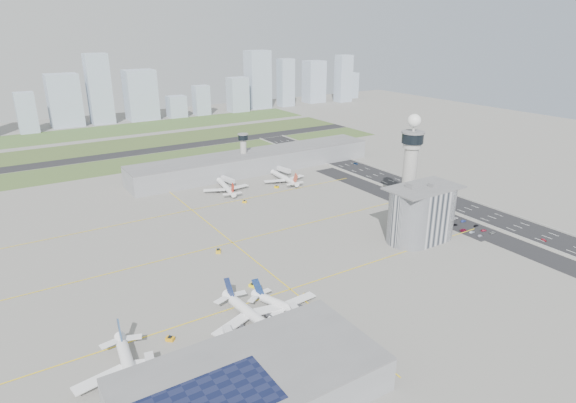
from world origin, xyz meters
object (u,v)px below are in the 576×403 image
control_tower (411,162)px  tug_1 (252,285)px  car_lot_4 (442,220)px  jet_bridge_near_2 (305,326)px  airplane_near_b (255,312)px  tug_4 (245,201)px  airplane_near_c (290,304)px  car_lot_2 (463,230)px  car_lot_5 (434,218)px  car_hw_0 (544,240)px  car_lot_7 (484,230)px  tug_5 (277,187)px  airplane_near_a (129,366)px  airplane_far_b (284,175)px  jet_bridge_far_1 (278,170)px  car_lot_8 (476,225)px  car_hw_2 (356,164)px  car_lot_6 (493,233)px  jet_bridge_far_0 (222,179)px  car_lot_1 (472,232)px  secondary_tower (243,150)px  car_lot_3 (454,225)px  car_lot_10 (455,218)px  car_lot_11 (447,215)px  airplane_far_a (226,184)px  tug_3 (218,251)px  tug_0 (170,338)px  car_hw_1 (417,189)px  car_hw_4 (303,151)px  admin_building (422,213)px  jet_bridge_near_1 (237,353)px  jet_bridge_near_0 (155,384)px  tug_2 (306,295)px

control_tower → tug_1: size_ratio=21.18×
car_lot_4 → jet_bridge_near_2: bearing=100.9°
airplane_near_b → tug_4: bearing=148.7°
airplane_near_c → car_lot_2: size_ratio=8.69×
car_lot_5 → car_hw_0: car_lot_5 is taller
car_lot_7 → tug_5: bearing=32.4°
airplane_near_a → airplane_far_b: airplane_near_a is taller
jet_bridge_far_1 → car_lot_8: jet_bridge_far_1 is taller
car_hw_2 → car_lot_6: bearing=-109.2°
airplane_far_b → jet_bridge_far_0: airplane_far_b is taller
jet_bridge_far_1 → car_hw_2: (70.90, -14.06, -2.23)m
car_lot_1 → car_lot_4: 21.97m
secondary_tower → car_lot_3: secondary_tower is taller
car_lot_4 → car_lot_6: bearing=-170.6°
airplane_near_c → car_lot_5: (134.12, 41.57, -4.85)m
jet_bridge_far_1 → car_lot_1: (31.81, -165.12, -2.26)m
car_lot_8 → car_lot_10: size_ratio=0.87×
airplane_near_b → car_lot_11: bearing=98.2°
airplane_far_a → tug_3: size_ratio=11.14×
control_tower → tug_1: control_tower is taller
tug_0 → car_hw_1: 227.58m
secondary_tower → car_hw_0: (78.81, -211.86, -18.24)m
car_lot_1 → car_lot_2: car_lot_2 is taller
airplane_near_a → car_hw_4: airplane_near_a is taller
car_hw_0 → car_lot_2: bearing=136.7°
tug_0 → car_lot_7: bearing=-42.1°
car_lot_2 → admin_building: bearing=75.7°
car_lot_3 → car_lot_5: (-1.55, 14.24, 0.04)m
airplane_near_b → airplane_far_b: (110.41, 154.66, -0.55)m
airplane_near_c → jet_bridge_near_1: airplane_near_c is taller
jet_bridge_far_0 → car_lot_4: (81.72, -143.16, -2.24)m
car_lot_2 → car_hw_0: (26.81, -33.49, -0.07)m
jet_bridge_near_1 → car_lot_2: bearing=-68.8°
car_lot_4 → car_hw_2: (39.18, 129.09, 0.01)m
car_lot_11 → car_hw_4: (15.74, 186.44, 0.02)m
admin_building → car_hw_2: (70.91, 139.93, -14.68)m
admin_building → car_lot_2: (30.01, -6.38, -14.68)m
airplane_near_c → car_hw_4: size_ratio=11.00×
car_lot_4 → car_hw_1: car_hw_1 is taller
secondary_tower → tug_3: bearing=-122.7°
airplane_far_b → tug_5: 16.39m
jet_bridge_near_0 → car_hw_4: jet_bridge_near_0 is taller
tug_1 → jet_bridge_far_0: bearing=44.8°
tug_4 → car_hw_0: size_ratio=0.89×
admin_building → tug_2: size_ratio=15.04×
admin_building → airplane_near_c: admin_building is taller
car_lot_10 → jet_bridge_far_1: bearing=13.4°
tug_3 → car_hw_4: bearing=-109.4°
car_lot_3 → car_lot_4: bearing=12.4°
tug_0 → car_lot_4: tug_0 is taller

